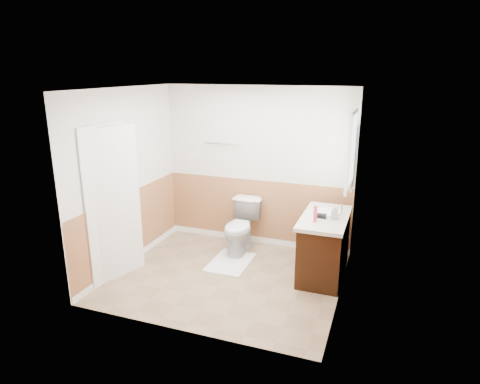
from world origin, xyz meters
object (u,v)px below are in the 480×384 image
at_px(toilet, 241,227).
at_px(bath_mat, 231,262).
at_px(vanity_cabinet, 324,247).
at_px(lotion_bottle, 315,214).
at_px(soap_dispenser, 335,212).

relative_size(toilet, bath_mat, 1.00).
bearing_deg(toilet, vanity_cabinet, -13.68).
bearing_deg(toilet, bath_mat, -89.99).
height_order(lotion_bottle, soap_dispenser, lotion_bottle).
bearing_deg(bath_mat, toilet, 90.00).
xyz_separation_m(vanity_cabinet, lotion_bottle, (-0.10, -0.26, 0.56)).
distance_m(toilet, bath_mat, 0.58).
xyz_separation_m(bath_mat, vanity_cabinet, (1.32, 0.11, 0.39)).
xyz_separation_m(toilet, bath_mat, (0.00, -0.43, -0.39)).
height_order(toilet, soap_dispenser, soap_dispenser).
height_order(toilet, lotion_bottle, lotion_bottle).
relative_size(toilet, lotion_bottle, 3.64).
xyz_separation_m(lotion_bottle, soap_dispenser, (0.22, 0.19, -0.01)).
height_order(toilet, vanity_cabinet, toilet).
height_order(vanity_cabinet, lotion_bottle, lotion_bottle).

